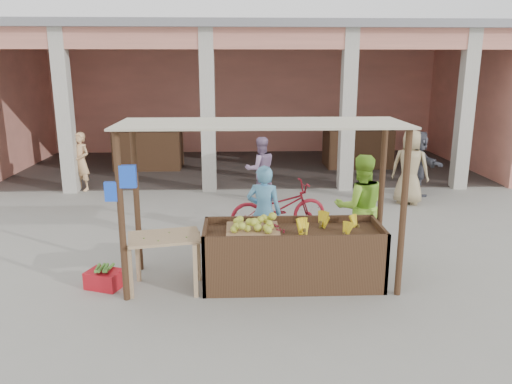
{
  "coord_description": "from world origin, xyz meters",
  "views": [
    {
      "loc": [
        -0.32,
        -6.85,
        3.18
      ],
      "look_at": [
        0.01,
        1.2,
        1.09
      ],
      "focal_mm": 35.0,
      "sensor_mm": 36.0,
      "label": 1
    }
  ],
  "objects_px": {
    "vendor_green": "(360,204)",
    "red_crate": "(105,279)",
    "fruit_stall": "(292,257)",
    "motorcycle": "(278,206)",
    "vendor_blue": "(264,209)",
    "side_table": "(165,245)"
  },
  "relations": [
    {
      "from": "red_crate",
      "to": "fruit_stall",
      "type": "bearing_deg",
      "value": 21.12
    },
    {
      "from": "fruit_stall",
      "to": "vendor_blue",
      "type": "bearing_deg",
      "value": 110.05
    },
    {
      "from": "side_table",
      "to": "vendor_green",
      "type": "relative_size",
      "value": 0.6
    },
    {
      "from": "red_crate",
      "to": "motorcycle",
      "type": "height_order",
      "value": "motorcycle"
    },
    {
      "from": "vendor_blue",
      "to": "vendor_green",
      "type": "relative_size",
      "value": 0.92
    },
    {
      "from": "motorcycle",
      "to": "side_table",
      "type": "bearing_deg",
      "value": 132.02
    },
    {
      "from": "vendor_green",
      "to": "red_crate",
      "type": "bearing_deg",
      "value": 13.58
    },
    {
      "from": "vendor_blue",
      "to": "vendor_green",
      "type": "bearing_deg",
      "value": -166.73
    },
    {
      "from": "vendor_blue",
      "to": "red_crate",
      "type": "bearing_deg",
      "value": 37.71
    },
    {
      "from": "vendor_blue",
      "to": "fruit_stall",
      "type": "bearing_deg",
      "value": 124.04
    },
    {
      "from": "vendor_blue",
      "to": "vendor_green",
      "type": "distance_m",
      "value": 1.59
    },
    {
      "from": "fruit_stall",
      "to": "side_table",
      "type": "height_order",
      "value": "side_table"
    },
    {
      "from": "side_table",
      "to": "red_crate",
      "type": "xyz_separation_m",
      "value": [
        -0.91,
        0.08,
        -0.54
      ]
    },
    {
      "from": "red_crate",
      "to": "vendor_green",
      "type": "distance_m",
      "value": 4.18
    },
    {
      "from": "fruit_stall",
      "to": "vendor_blue",
      "type": "xyz_separation_m",
      "value": [
        -0.37,
        1.0,
        0.45
      ]
    },
    {
      "from": "fruit_stall",
      "to": "red_crate",
      "type": "relative_size",
      "value": 5.3
    },
    {
      "from": "vendor_blue",
      "to": "motorcycle",
      "type": "distance_m",
      "value": 1.4
    },
    {
      "from": "vendor_blue",
      "to": "vendor_green",
      "type": "xyz_separation_m",
      "value": [
        1.59,
        -0.02,
        0.08
      ]
    },
    {
      "from": "red_crate",
      "to": "motorcycle",
      "type": "xyz_separation_m",
      "value": [
        2.74,
        2.36,
        0.39
      ]
    },
    {
      "from": "side_table",
      "to": "vendor_blue",
      "type": "distance_m",
      "value": 1.87
    },
    {
      "from": "vendor_blue",
      "to": "side_table",
      "type": "bearing_deg",
      "value": 51.36
    },
    {
      "from": "vendor_green",
      "to": "fruit_stall",
      "type": "bearing_deg",
      "value": 37.79
    }
  ]
}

